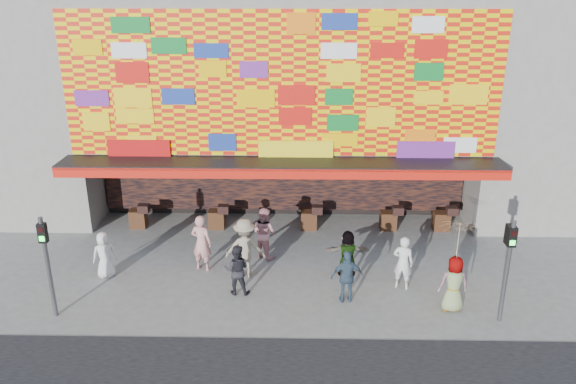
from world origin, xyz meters
The scene contains 14 objects.
ground centered at (0.00, 0.00, 0.00)m, with size 90.00×90.00×0.00m, color slate.
shop_building centered at (0.00, 8.18, 5.23)m, with size 15.20×9.40×10.00m.
signal_left centered at (-6.20, -1.50, 1.86)m, with size 0.22×0.20×3.00m.
signal_right centered at (6.20, -1.50, 1.86)m, with size 0.22×0.20×3.00m.
ped_a centered at (-5.49, 0.77, 0.76)m, with size 0.74×0.48×1.51m, color silver.
ped_b centered at (-2.51, 1.29, 0.95)m, with size 0.69×0.45×1.89m, color tan.
ped_c centered at (-1.22, -0.18, 0.79)m, with size 0.76×0.59×1.57m, color #232227.
ped_d centered at (-1.07, 0.91, 0.97)m, with size 1.25×0.72×1.93m, color gray.
ped_e centered at (2.03, -0.58, 0.81)m, with size 0.95×0.39×1.62m, color #374E61.
ped_f centered at (2.17, 1.02, 0.76)m, with size 1.41×0.45×1.52m, color gray.
ped_g centered at (4.99, -0.98, 0.83)m, with size 0.81×0.53×1.67m, color gray.
ped_h centered at (3.78, 0.24, 0.85)m, with size 0.62×0.41×1.70m, color silver.
ped_i centered at (-0.55, 2.22, 0.90)m, with size 0.87×0.68×1.80m, color #CC848A.
parasol centered at (4.99, -0.98, 2.22)m, with size 1.33×1.34×1.98m.
Camera 1 is at (0.60, -14.94, 8.79)m, focal length 35.00 mm.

